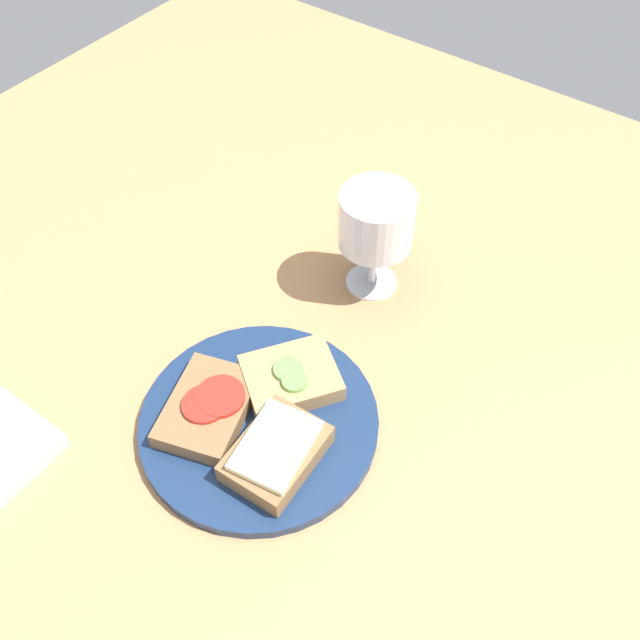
# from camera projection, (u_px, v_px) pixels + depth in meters

# --- Properties ---
(wooden_table) EXTENTS (1.40, 1.40, 0.03)m
(wooden_table) POSITION_uv_depth(u_px,v_px,m) (279.00, 390.00, 0.78)
(wooden_table) COLOR #B27F51
(wooden_table) RESTS_ON ground
(plate) EXTENTS (0.25, 0.25, 0.01)m
(plate) POSITION_uv_depth(u_px,v_px,m) (259.00, 422.00, 0.73)
(plate) COLOR navy
(plate) RESTS_ON wooden_table
(sandwich_with_cucumber) EXTENTS (0.12, 0.12, 0.03)m
(sandwich_with_cucumber) POSITION_uv_depth(u_px,v_px,m) (290.00, 379.00, 0.74)
(sandwich_with_cucumber) COLOR #A88456
(sandwich_with_cucumber) RESTS_ON plate
(sandwich_with_tomato) EXTENTS (0.13, 0.11, 0.03)m
(sandwich_with_tomato) POSITION_uv_depth(u_px,v_px,m) (209.00, 407.00, 0.72)
(sandwich_with_tomato) COLOR brown
(sandwich_with_tomato) RESTS_ON plate
(sandwich_with_cheese) EXTENTS (0.10, 0.08, 0.03)m
(sandwich_with_cheese) POSITION_uv_depth(u_px,v_px,m) (276.00, 452.00, 0.68)
(sandwich_with_cheese) COLOR brown
(sandwich_with_cheese) RESTS_ON plate
(wine_glass) EXTENTS (0.09, 0.09, 0.14)m
(wine_glass) POSITION_uv_depth(u_px,v_px,m) (376.00, 224.00, 0.79)
(wine_glass) COLOR white
(wine_glass) RESTS_ON wooden_table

